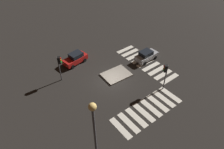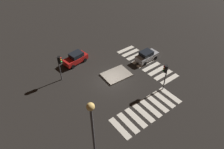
{
  "view_description": "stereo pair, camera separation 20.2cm",
  "coord_description": "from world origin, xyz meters",
  "px_view_note": "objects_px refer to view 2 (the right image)",
  "views": [
    {
      "loc": [
        -12.88,
        -16.5,
        18.52
      ],
      "look_at": [
        0.0,
        0.0,
        1.0
      ],
      "focal_mm": 33.28,
      "sensor_mm": 36.0,
      "label": 1
    },
    {
      "loc": [
        -12.72,
        -16.62,
        18.52
      ],
      "look_at": [
        0.0,
        0.0,
        1.0
      ],
      "focal_mm": 33.28,
      "sensor_mm": 36.0,
      "label": 2
    }
  ],
  "objects_px": {
    "car_silver": "(147,56)",
    "car_red": "(76,58)",
    "traffic_island": "(116,75)",
    "traffic_light_east": "(165,72)",
    "traffic_light_west": "(60,63)",
    "street_lamp": "(93,132)"
  },
  "relations": [
    {
      "from": "traffic_light_east",
      "to": "street_lamp",
      "type": "height_order",
      "value": "street_lamp"
    },
    {
      "from": "car_silver",
      "to": "street_lamp",
      "type": "bearing_deg",
      "value": -150.01
    },
    {
      "from": "traffic_light_west",
      "to": "traffic_light_east",
      "type": "xyz_separation_m",
      "value": [
        9.24,
        -9.35,
        0.01
      ]
    },
    {
      "from": "traffic_light_east",
      "to": "street_lamp",
      "type": "bearing_deg",
      "value": 68.56
    },
    {
      "from": "traffic_island",
      "to": "traffic_light_east",
      "type": "xyz_separation_m",
      "value": [
        2.94,
        -5.68,
        2.76
      ]
    },
    {
      "from": "car_silver",
      "to": "traffic_light_west",
      "type": "xyz_separation_m",
      "value": [
        -12.12,
        3.63,
        2.06
      ]
    },
    {
      "from": "street_lamp",
      "to": "car_red",
      "type": "bearing_deg",
      "value": 66.38
    },
    {
      "from": "car_silver",
      "to": "car_red",
      "type": "xyz_separation_m",
      "value": [
        -8.75,
        5.92,
        0.0
      ]
    },
    {
      "from": "car_silver",
      "to": "traffic_light_east",
      "type": "xyz_separation_m",
      "value": [
        -2.87,
        -5.72,
        2.07
      ]
    },
    {
      "from": "car_red",
      "to": "street_lamp",
      "type": "distance_m",
      "value": 17.56
    },
    {
      "from": "car_silver",
      "to": "traffic_light_west",
      "type": "distance_m",
      "value": 12.81
    },
    {
      "from": "traffic_island",
      "to": "car_red",
      "type": "height_order",
      "value": "car_red"
    },
    {
      "from": "traffic_island",
      "to": "street_lamp",
      "type": "relative_size",
      "value": 0.43
    },
    {
      "from": "car_red",
      "to": "traffic_light_east",
      "type": "xyz_separation_m",
      "value": [
        5.87,
        -11.64,
        2.06
      ]
    },
    {
      "from": "traffic_island",
      "to": "car_silver",
      "type": "bearing_deg",
      "value": 0.34
    },
    {
      "from": "car_red",
      "to": "street_lamp",
      "type": "relative_size",
      "value": 0.43
    },
    {
      "from": "traffic_island",
      "to": "car_red",
      "type": "xyz_separation_m",
      "value": [
        -2.93,
        5.95,
        0.7
      ]
    },
    {
      "from": "traffic_light_west",
      "to": "traffic_light_east",
      "type": "bearing_deg",
      "value": -6.67
    },
    {
      "from": "traffic_island",
      "to": "car_silver",
      "type": "relative_size",
      "value": 1.04
    },
    {
      "from": "traffic_light_west",
      "to": "street_lamp",
      "type": "height_order",
      "value": "street_lamp"
    },
    {
      "from": "car_silver",
      "to": "traffic_light_east",
      "type": "height_order",
      "value": "traffic_light_east"
    },
    {
      "from": "traffic_light_west",
      "to": "traffic_light_east",
      "type": "relative_size",
      "value": 1.0
    }
  ]
}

